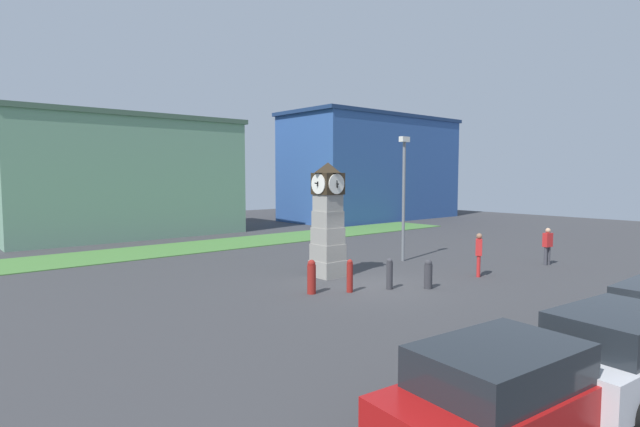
# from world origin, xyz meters

# --- Properties ---
(ground_plane) EXTENTS (70.96, 70.96, 0.00)m
(ground_plane) POSITION_xyz_m (0.00, 0.00, 0.00)
(ground_plane) COLOR #38383A
(clock_tower) EXTENTS (1.33, 1.25, 4.45)m
(clock_tower) POSITION_xyz_m (-0.16, 2.37, 2.14)
(clock_tower) COLOR gray
(clock_tower) RESTS_ON ground_plane
(bollard_near_tower) EXTENTS (0.29, 0.29, 1.15)m
(bollard_near_tower) POSITION_xyz_m (-2.46, 0.59, 0.58)
(bollard_near_tower) COLOR maroon
(bollard_near_tower) RESTS_ON ground_plane
(bollard_mid_row) EXTENTS (0.21, 0.21, 1.13)m
(bollard_mid_row) POSITION_xyz_m (-1.33, -0.08, 0.57)
(bollard_mid_row) COLOR maroon
(bollard_mid_row) RESTS_ON ground_plane
(bollard_far_row) EXTENTS (0.22, 0.22, 1.08)m
(bollard_far_row) POSITION_xyz_m (0.03, -0.66, 0.55)
(bollard_far_row) COLOR #333338
(bollard_far_row) RESTS_ON ground_plane
(bollard_end_row) EXTENTS (0.28, 0.28, 1.03)m
(bollard_end_row) POSITION_xyz_m (1.12, -1.49, 0.52)
(bollard_end_row) COLOR #333338
(bollard_end_row) RESTS_ON ground_plane
(car_navy_sedan) EXTENTS (4.69, 2.26, 1.51)m
(car_navy_sedan) POSITION_xyz_m (-6.11, -8.43, 0.77)
(car_navy_sedan) COLOR #A51111
(car_navy_sedan) RESTS_ON ground_plane
(car_near_tower) EXTENTS (4.55, 2.22, 1.59)m
(car_near_tower) POSITION_xyz_m (-3.11, -9.01, 0.80)
(car_near_tower) COLOR silver
(car_near_tower) RESTS_ON ground_plane
(pedestrian_crossing_lot) EXTENTS (0.47, 0.41, 1.71)m
(pedestrian_crossing_lot) POSITION_xyz_m (4.29, -1.50, 0.98)
(pedestrian_crossing_lot) COLOR red
(pedestrian_crossing_lot) RESTS_ON ground_plane
(pedestrian_by_cars) EXTENTS (0.44, 0.32, 1.65)m
(pedestrian_by_cars) POSITION_xyz_m (8.82, -2.09, 0.94)
(pedestrian_by_cars) COLOR #3F3F47
(pedestrian_by_cars) RESTS_ON ground_plane
(street_lamp_near_road) EXTENTS (0.50, 0.24, 5.70)m
(street_lamp_near_road) POSITION_xyz_m (4.81, 2.73, 3.34)
(street_lamp_near_road) COLOR slate
(street_lamp_near_road) RESTS_ON ground_plane
(warehouse_blue_far) EXTENTS (14.90, 8.23, 7.72)m
(warehouse_blue_far) POSITION_xyz_m (-1.53, 21.48, 3.87)
(warehouse_blue_far) COLOR gray
(warehouse_blue_far) RESTS_ON ground_plane
(storefront_low_left) EXTENTS (16.83, 7.61, 9.17)m
(storefront_low_left) POSITION_xyz_m (20.08, 19.17, 4.59)
(storefront_low_left) COLOR #2D5193
(storefront_low_left) RESTS_ON ground_plane
(grass_verge_far) EXTENTS (42.58, 4.31, 0.04)m
(grass_verge_far) POSITION_xyz_m (-2.25, 13.01, 0.02)
(grass_verge_far) COLOR #477A38
(grass_verge_far) RESTS_ON ground_plane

